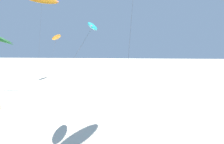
# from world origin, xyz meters

# --- Properties ---
(flying_kite_1) EXTENTS (1.45, 11.93, 9.41)m
(flying_kite_1) POSITION_xyz_m (-14.98, 62.04, 8.51)
(flying_kite_1) COLOR orange
(flying_kite_1) RESTS_ON ground
(flying_kite_5) EXTENTS (3.94, 11.62, 8.97)m
(flying_kite_5) POSITION_xyz_m (-0.62, 28.39, 8.33)
(flying_kite_5) COLOR #19B2B7
(flying_kite_5) RESTS_ON ground
(flying_kite_7) EXTENTS (5.80, 9.79, 15.43)m
(flying_kite_7) POSITION_xyz_m (-13.25, 49.66, 14.28)
(flying_kite_7) COLOR orange
(flying_kite_7) RESTS_ON ground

